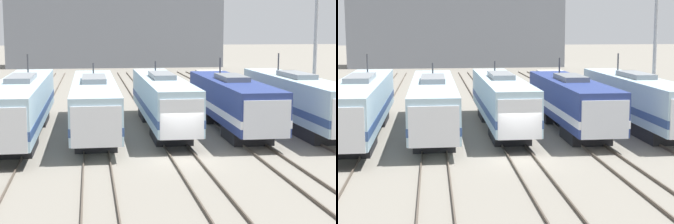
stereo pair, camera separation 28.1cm
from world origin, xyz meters
TOP-DOWN VIEW (x-y plane):
  - ground_plane at (0.00, 0.00)m, footprint 400.00×400.00m
  - rail_pair_far_left at (-9.70, 0.00)m, footprint 1.50×120.00m
  - rail_pair_center_left at (-4.85, 0.00)m, footprint 1.51×120.00m
  - rail_pair_center at (0.00, 0.00)m, footprint 1.51×120.00m
  - rail_pair_center_right at (4.85, 0.00)m, footprint 1.51×120.00m
  - locomotive_far_left at (-9.70, 8.04)m, footprint 3.03×20.08m
  - locomotive_center_left at (-4.85, 8.61)m, footprint 2.99×19.54m
  - locomotive_center at (0.00, 9.34)m, footprint 2.80×17.96m
  - locomotive_center_right at (4.85, 8.07)m, footprint 3.07×16.51m
  - locomotive_far_right at (9.70, 8.33)m, footprint 2.78×18.15m
  - catenary_tower_right at (11.99, 11.01)m, footprint 2.72×0.28m
  - depot_building at (-0.25, 76.48)m, footprint 38.76×12.24m

SIDE VIEW (x-z plane):
  - ground_plane at x=0.00m, z-range 0.00..0.00m
  - rail_pair_far_left at x=-9.70m, z-range 0.00..0.15m
  - rail_pair_center_left at x=-4.85m, z-range 0.00..0.15m
  - rail_pair_center at x=0.00m, z-range 0.00..0.15m
  - rail_pair_center_right at x=4.85m, z-range 0.00..0.15m
  - locomotive_center_left at x=-4.85m, z-range -0.26..4.32m
  - locomotive_center_right at x=4.85m, z-range -0.45..4.52m
  - locomotive_center at x=0.00m, z-range -0.25..4.42m
  - locomotive_far_right at x=9.70m, z-range -0.54..4.72m
  - locomotive_far_left at x=-9.70m, z-range -0.55..4.77m
  - catenary_tower_right at x=11.99m, z-range 0.32..11.54m
  - depot_building at x=-0.25m, z-range 0.00..13.72m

